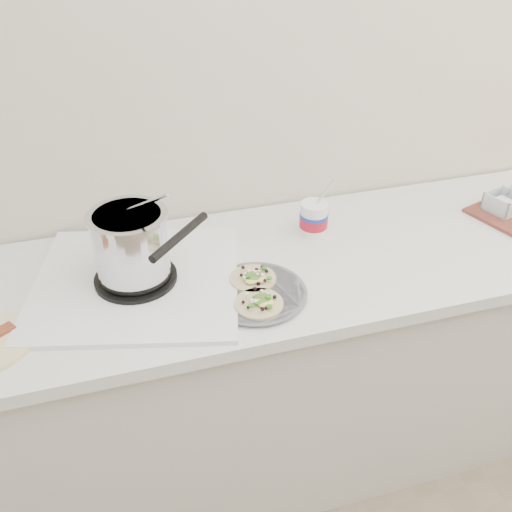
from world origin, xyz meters
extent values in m
cube|color=beige|center=(0.00, 1.73, 1.30)|extent=(3.50, 0.05, 2.60)
cube|color=beige|center=(0.00, 1.43, 0.43)|extent=(2.40, 0.62, 0.86)
cube|color=silver|center=(0.00, 1.41, 0.88)|extent=(2.44, 0.66, 0.04)
cube|color=silver|center=(-0.47, 1.42, 0.91)|extent=(0.68, 0.65, 0.01)
cylinder|color=black|center=(-0.47, 1.42, 0.92)|extent=(0.23, 0.23, 0.01)
torus|color=black|center=(-0.47, 1.42, 0.94)|extent=(0.20, 0.20, 0.02)
cylinder|color=silver|center=(-0.47, 1.42, 1.04)|extent=(0.20, 0.20, 0.18)
cylinder|color=#5D5D64|center=(-0.16, 1.27, 0.91)|extent=(0.27, 0.27, 0.01)
cylinder|color=#5D5D64|center=(-0.16, 1.27, 0.91)|extent=(0.28, 0.28, 0.00)
cylinder|color=white|center=(0.11, 1.53, 0.95)|extent=(0.09, 0.09, 0.11)
cylinder|color=#A61226|center=(0.11, 1.53, 0.95)|extent=(0.09, 0.09, 0.04)
cylinder|color=#192D99|center=(0.11, 1.53, 0.97)|extent=(0.09, 0.09, 0.01)
cube|color=white|center=(0.77, 1.47, 0.93)|extent=(0.07, 0.07, 0.03)
camera|label=1|loc=(-0.51, 0.09, 1.88)|focal=40.00mm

